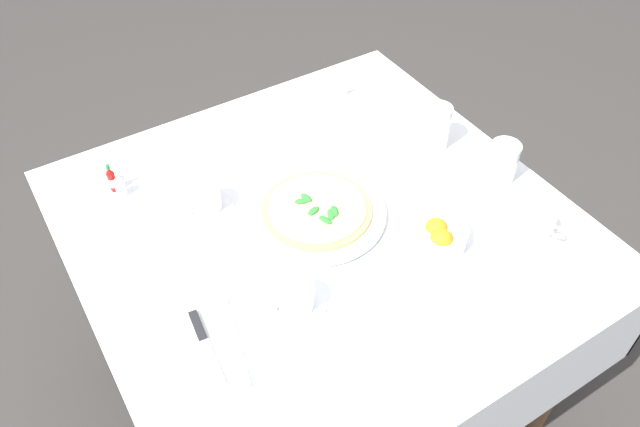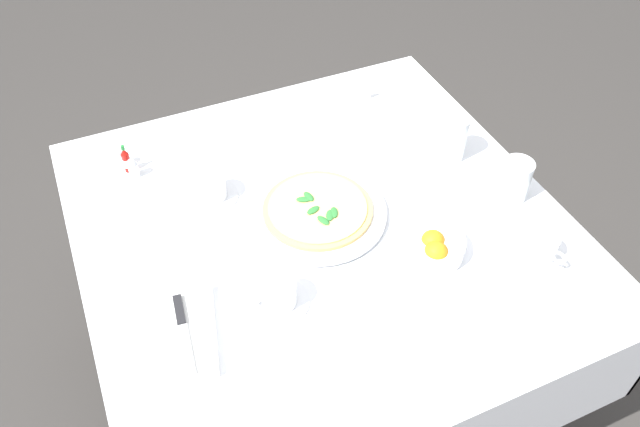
{
  "view_description": "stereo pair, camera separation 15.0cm",
  "coord_description": "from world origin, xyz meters",
  "px_view_note": "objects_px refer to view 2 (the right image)",
  "views": [
    {
      "loc": [
        0.88,
        -0.56,
        1.85
      ],
      "look_at": [
        -0.01,
        0.0,
        0.77
      ],
      "focal_mm": 35.15,
      "sensor_mm": 36.0,
      "label": 1
    },
    {
      "loc": [
        0.95,
        -0.42,
        1.85
      ],
      "look_at": [
        -0.01,
        0.0,
        0.77
      ],
      "focal_mm": 35.15,
      "sensor_mm": 36.0,
      "label": 2
    }
  ],
  "objects_px": {
    "hot_sauce_bottle": "(126,160)",
    "water_glass_near_left": "(453,140)",
    "coffee_cup_far_right": "(540,248)",
    "water_glass_right_edge": "(514,182)",
    "citrus_bowl": "(432,246)",
    "pepper_shaker": "(121,158)",
    "menu_card": "(356,92)",
    "pizza_plate": "(318,212)",
    "dinner_knife": "(183,330)",
    "salt_shaker": "(133,169)",
    "coffee_cup_near_right": "(278,294)",
    "napkin_folded": "(184,333)",
    "coffee_cup_far_left": "(211,188)",
    "pizza": "(318,208)"
  },
  "relations": [
    {
      "from": "hot_sauce_bottle",
      "to": "coffee_cup_far_right",
      "type": "bearing_deg",
      "value": 49.75
    },
    {
      "from": "napkin_folded",
      "to": "menu_card",
      "type": "height_order",
      "value": "menu_card"
    },
    {
      "from": "pizza_plate",
      "to": "coffee_cup_far_left",
      "type": "distance_m",
      "value": 0.27
    },
    {
      "from": "coffee_cup_far_right",
      "to": "hot_sauce_bottle",
      "type": "xyz_separation_m",
      "value": [
        -0.67,
        -0.79,
        0.0
      ]
    },
    {
      "from": "pizza",
      "to": "coffee_cup_near_right",
      "type": "xyz_separation_m",
      "value": [
        0.21,
        -0.18,
        0.01
      ]
    },
    {
      "from": "coffee_cup_near_right",
      "to": "citrus_bowl",
      "type": "height_order",
      "value": "coffee_cup_near_right"
    },
    {
      "from": "water_glass_right_edge",
      "to": "napkin_folded",
      "type": "xyz_separation_m",
      "value": [
        0.07,
        -0.86,
        -0.04
      ]
    },
    {
      "from": "coffee_cup_far_left",
      "to": "dinner_knife",
      "type": "relative_size",
      "value": 0.68
    },
    {
      "from": "water_glass_near_left",
      "to": "dinner_knife",
      "type": "relative_size",
      "value": 0.64
    },
    {
      "from": "dinner_knife",
      "to": "citrus_bowl",
      "type": "xyz_separation_m",
      "value": [
        0.01,
        0.58,
        0.0
      ]
    },
    {
      "from": "water_glass_right_edge",
      "to": "hot_sauce_bottle",
      "type": "xyz_separation_m",
      "value": [
        -0.48,
        -0.86,
        -0.01
      ]
    },
    {
      "from": "coffee_cup_far_left",
      "to": "salt_shaker",
      "type": "distance_m",
      "value": 0.22
    },
    {
      "from": "dinner_knife",
      "to": "salt_shaker",
      "type": "bearing_deg",
      "value": -174.55
    },
    {
      "from": "pizza",
      "to": "water_glass_right_edge",
      "type": "bearing_deg",
      "value": 74.51
    },
    {
      "from": "coffee_cup_far_left",
      "to": "pepper_shaker",
      "type": "height_order",
      "value": "coffee_cup_far_left"
    },
    {
      "from": "hot_sauce_bottle",
      "to": "pepper_shaker",
      "type": "relative_size",
      "value": 1.48
    },
    {
      "from": "napkin_folded",
      "to": "coffee_cup_far_left",
      "type": "bearing_deg",
      "value": 168.44
    },
    {
      "from": "pizza_plate",
      "to": "dinner_knife",
      "type": "height_order",
      "value": "dinner_knife"
    },
    {
      "from": "pizza_plate",
      "to": "water_glass_near_left",
      "type": "xyz_separation_m",
      "value": [
        -0.06,
        0.41,
        0.05
      ]
    },
    {
      "from": "hot_sauce_bottle",
      "to": "pepper_shaker",
      "type": "distance_m",
      "value": 0.03
    },
    {
      "from": "dinner_knife",
      "to": "pizza",
      "type": "bearing_deg",
      "value": 124.7
    },
    {
      "from": "coffee_cup_far_right",
      "to": "coffee_cup_near_right",
      "type": "distance_m",
      "value": 0.6
    },
    {
      "from": "coffee_cup_near_right",
      "to": "menu_card",
      "type": "relative_size",
      "value": 1.5
    },
    {
      "from": "pizza_plate",
      "to": "water_glass_right_edge",
      "type": "relative_size",
      "value": 3.09
    },
    {
      "from": "dinner_knife",
      "to": "menu_card",
      "type": "relative_size",
      "value": 2.21
    },
    {
      "from": "hot_sauce_bottle",
      "to": "menu_card",
      "type": "xyz_separation_m",
      "value": [
        -0.04,
        0.68,
        -0.0
      ]
    },
    {
      "from": "coffee_cup_far_left",
      "to": "pepper_shaker",
      "type": "bearing_deg",
      "value": -140.01
    },
    {
      "from": "salt_shaker",
      "to": "pepper_shaker",
      "type": "xyz_separation_m",
      "value": [
        -0.06,
        -0.02,
        0.0
      ]
    },
    {
      "from": "dinner_knife",
      "to": "napkin_folded",
      "type": "bearing_deg",
      "value": -180.0
    },
    {
      "from": "coffee_cup_near_right",
      "to": "pizza_plate",
      "type": "bearing_deg",
      "value": 138.6
    },
    {
      "from": "water_glass_right_edge",
      "to": "menu_card",
      "type": "xyz_separation_m",
      "value": [
        -0.53,
        -0.18,
        -0.02
      ]
    },
    {
      "from": "citrus_bowl",
      "to": "pepper_shaker",
      "type": "bearing_deg",
      "value": -135.5
    },
    {
      "from": "water_glass_right_edge",
      "to": "pizza_plate",
      "type": "bearing_deg",
      "value": -105.53
    },
    {
      "from": "pizza",
      "to": "dinner_knife",
      "type": "xyz_separation_m",
      "value": [
        0.21,
        -0.39,
        -0.0
      ]
    },
    {
      "from": "water_glass_near_left",
      "to": "citrus_bowl",
      "type": "relative_size",
      "value": 0.83
    },
    {
      "from": "citrus_bowl",
      "to": "pizza_plate",
      "type": "bearing_deg",
      "value": -138.99
    },
    {
      "from": "citrus_bowl",
      "to": "pizza",
      "type": "bearing_deg",
      "value": -138.94
    },
    {
      "from": "hot_sauce_bottle",
      "to": "water_glass_near_left",
      "type": "bearing_deg",
      "value": 70.12
    },
    {
      "from": "pizza_plate",
      "to": "hot_sauce_bottle",
      "type": "xyz_separation_m",
      "value": [
        -0.35,
        -0.39,
        0.02
      ]
    },
    {
      "from": "coffee_cup_far_left",
      "to": "menu_card",
      "type": "distance_m",
      "value": 0.56
    },
    {
      "from": "coffee_cup_near_right",
      "to": "menu_card",
      "type": "xyz_separation_m",
      "value": [
        -0.6,
        0.48,
        -0.0
      ]
    },
    {
      "from": "water_glass_near_left",
      "to": "napkin_folded",
      "type": "bearing_deg",
      "value": -71.65
    },
    {
      "from": "salt_shaker",
      "to": "menu_card",
      "type": "height_order",
      "value": "menu_card"
    },
    {
      "from": "water_glass_near_left",
      "to": "pepper_shaker",
      "type": "height_order",
      "value": "water_glass_near_left"
    },
    {
      "from": "coffee_cup_near_right",
      "to": "napkin_folded",
      "type": "distance_m",
      "value": 0.21
    },
    {
      "from": "napkin_folded",
      "to": "dinner_knife",
      "type": "xyz_separation_m",
      "value": [
        0.0,
        -0.0,
        0.01
      ]
    },
    {
      "from": "water_glass_near_left",
      "to": "menu_card",
      "type": "height_order",
      "value": "water_glass_near_left"
    },
    {
      "from": "hot_sauce_bottle",
      "to": "salt_shaker",
      "type": "xyz_separation_m",
      "value": [
        0.03,
        0.01,
        -0.01
      ]
    },
    {
      "from": "coffee_cup_far_right",
      "to": "napkin_folded",
      "type": "relative_size",
      "value": 0.54
    },
    {
      "from": "dinner_knife",
      "to": "salt_shaker",
      "type": "distance_m",
      "value": 0.53
    }
  ]
}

